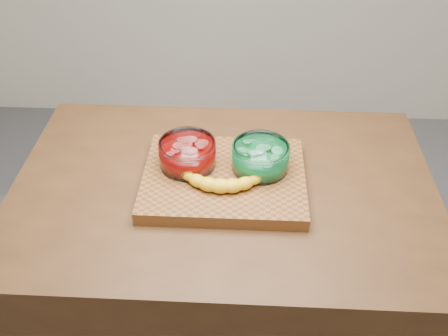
{
  "coord_description": "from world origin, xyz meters",
  "views": [
    {
      "loc": [
        0.05,
        -1.06,
        1.83
      ],
      "look_at": [
        0.0,
        0.0,
        0.96
      ],
      "focal_mm": 40.0,
      "sensor_mm": 36.0,
      "label": 1
    }
  ],
  "objects": [
    {
      "name": "banana",
      "position": [
        -0.0,
        -0.04,
        0.96
      ],
      "size": [
        0.28,
        0.13,
        0.04
      ],
      "primitive_type": null,
      "color": "yellow",
      "rests_on": "cutting_board"
    },
    {
      "name": "bowl_red",
      "position": [
        -0.1,
        0.04,
        0.98
      ],
      "size": [
        0.16,
        0.16,
        0.07
      ],
      "color": "white",
      "rests_on": "cutting_board"
    },
    {
      "name": "bowl_green",
      "position": [
        0.1,
        0.03,
        0.98
      ],
      "size": [
        0.16,
        0.16,
        0.07
      ],
      "color": "white",
      "rests_on": "cutting_board"
    },
    {
      "name": "cutting_board",
      "position": [
        0.0,
        0.0,
        0.92
      ],
      "size": [
        0.45,
        0.35,
        0.04
      ],
      "primitive_type": "cube",
      "color": "brown",
      "rests_on": "counter"
    },
    {
      "name": "counter",
      "position": [
        0.0,
        0.0,
        0.45
      ],
      "size": [
        1.2,
        0.8,
        0.9
      ],
      "primitive_type": "cube",
      "color": "#472A15",
      "rests_on": "ground"
    }
  ]
}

